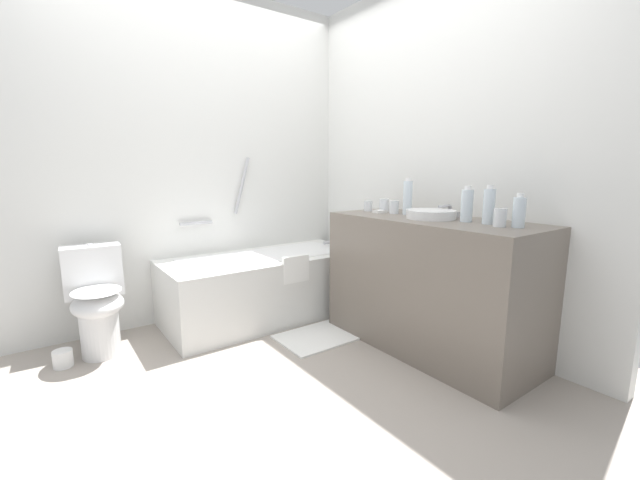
{
  "coord_description": "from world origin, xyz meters",
  "views": [
    {
      "loc": [
        -1.06,
        -1.95,
        1.18
      ],
      "look_at": [
        0.47,
        0.15,
        0.72
      ],
      "focal_mm": 22.1,
      "sensor_mm": 36.0,
      "label": 1
    }
  ],
  "objects_px": {
    "toilet": "(96,299)",
    "drinking_glass_1": "(368,206)",
    "bathtub": "(267,283)",
    "drinking_glass_2": "(394,207)",
    "sink_faucet": "(448,211)",
    "drinking_glass_0": "(384,205)",
    "water_bottle_1": "(519,212)",
    "water_bottle_3": "(489,206)",
    "water_bottle_0": "(467,205)",
    "bath_mat": "(323,335)",
    "soap_dish": "(380,211)",
    "toilet_paper_roll": "(63,359)",
    "water_bottle_2": "(408,197)",
    "sink_basin": "(431,214)",
    "drinking_glass_3": "(500,218)"
  },
  "relations": [
    {
      "from": "drinking_glass_1",
      "to": "bath_mat",
      "type": "height_order",
      "value": "drinking_glass_1"
    },
    {
      "from": "drinking_glass_1",
      "to": "bath_mat",
      "type": "xyz_separation_m",
      "value": [
        -0.46,
        -0.05,
        -0.91
      ]
    },
    {
      "from": "bathtub",
      "to": "water_bottle_2",
      "type": "xyz_separation_m",
      "value": [
        0.64,
        -0.9,
        0.72
      ]
    },
    {
      "from": "soap_dish",
      "to": "toilet_paper_roll",
      "type": "height_order",
      "value": "soap_dish"
    },
    {
      "from": "sink_basin",
      "to": "drinking_glass_1",
      "type": "height_order",
      "value": "drinking_glass_1"
    },
    {
      "from": "sink_faucet",
      "to": "drinking_glass_0",
      "type": "relative_size",
      "value": 1.6
    },
    {
      "from": "water_bottle_3",
      "to": "drinking_glass_1",
      "type": "xyz_separation_m",
      "value": [
        -0.05,
        0.96,
        -0.07
      ]
    },
    {
      "from": "drinking_glass_1",
      "to": "drinking_glass_3",
      "type": "xyz_separation_m",
      "value": [
        0.0,
        -1.06,
        0.01
      ]
    },
    {
      "from": "water_bottle_0",
      "to": "soap_dish",
      "type": "relative_size",
      "value": 2.38
    },
    {
      "from": "bathtub",
      "to": "drinking_glass_2",
      "type": "height_order",
      "value": "bathtub"
    },
    {
      "from": "water_bottle_0",
      "to": "drinking_glass_0",
      "type": "bearing_deg",
      "value": 87.91
    },
    {
      "from": "drinking_glass_0",
      "to": "bath_mat",
      "type": "relative_size",
      "value": 0.15
    },
    {
      "from": "water_bottle_2",
      "to": "bath_mat",
      "type": "height_order",
      "value": "water_bottle_2"
    },
    {
      "from": "drinking_glass_0",
      "to": "sink_basin",
      "type": "bearing_deg",
      "value": -98.13
    },
    {
      "from": "toilet",
      "to": "drinking_glass_1",
      "type": "xyz_separation_m",
      "value": [
        1.8,
        -0.61,
        0.55
      ]
    },
    {
      "from": "toilet_paper_roll",
      "to": "soap_dish",
      "type": "bearing_deg",
      "value": -18.59
    },
    {
      "from": "drinking_glass_3",
      "to": "toilet_paper_roll",
      "type": "bearing_deg",
      "value": 141.98
    },
    {
      "from": "soap_dish",
      "to": "sink_basin",
      "type": "bearing_deg",
      "value": -87.55
    },
    {
      "from": "toilet",
      "to": "sink_basin",
      "type": "relative_size",
      "value": 2.26
    },
    {
      "from": "toilet",
      "to": "sink_faucet",
      "type": "height_order",
      "value": "sink_faucet"
    },
    {
      "from": "sink_basin",
      "to": "water_bottle_2",
      "type": "height_order",
      "value": "water_bottle_2"
    },
    {
      "from": "water_bottle_1",
      "to": "bath_mat",
      "type": "height_order",
      "value": "water_bottle_1"
    },
    {
      "from": "bathtub",
      "to": "water_bottle_3",
      "type": "xyz_separation_m",
      "value": [
        0.64,
        -1.51,
        0.71
      ]
    },
    {
      "from": "bathtub",
      "to": "water_bottle_3",
      "type": "bearing_deg",
      "value": -67.17
    },
    {
      "from": "bathtub",
      "to": "drinking_glass_2",
      "type": "relative_size",
      "value": 17.43
    },
    {
      "from": "drinking_glass_3",
      "to": "bath_mat",
      "type": "height_order",
      "value": "drinking_glass_3"
    },
    {
      "from": "bathtub",
      "to": "sink_basin",
      "type": "distance_m",
      "value": 1.43
    },
    {
      "from": "sink_basin",
      "to": "water_bottle_2",
      "type": "xyz_separation_m",
      "value": [
        0.05,
        0.25,
        0.09
      ]
    },
    {
      "from": "water_bottle_0",
      "to": "bath_mat",
      "type": "relative_size",
      "value": 0.33
    },
    {
      "from": "drinking_glass_2",
      "to": "drinking_glass_0",
      "type": "bearing_deg",
      "value": 73.99
    },
    {
      "from": "water_bottle_2",
      "to": "drinking_glass_2",
      "type": "bearing_deg",
      "value": 103.55
    },
    {
      "from": "toilet",
      "to": "sink_basin",
      "type": "distance_m",
      "value": 2.22
    },
    {
      "from": "drinking_glass_3",
      "to": "toilet_paper_roll",
      "type": "xyz_separation_m",
      "value": [
        -2.01,
        1.57,
        -0.88
      ]
    },
    {
      "from": "sink_basin",
      "to": "toilet_paper_roll",
      "type": "distance_m",
      "value": 2.45
    },
    {
      "from": "drinking_glass_0",
      "to": "drinking_glass_1",
      "type": "height_order",
      "value": "drinking_glass_0"
    },
    {
      "from": "bathtub",
      "to": "water_bottle_0",
      "type": "xyz_separation_m",
      "value": [
        0.63,
        -1.38,
        0.7
      ]
    },
    {
      "from": "drinking_glass_3",
      "to": "drinking_glass_2",
      "type": "bearing_deg",
      "value": 88.2
    },
    {
      "from": "toilet",
      "to": "water_bottle_3",
      "type": "xyz_separation_m",
      "value": [
        1.85,
        -1.56,
        0.62
      ]
    },
    {
      "from": "water_bottle_3",
      "to": "water_bottle_2",
      "type": "bearing_deg",
      "value": 89.89
    },
    {
      "from": "drinking_glass_0",
      "to": "bath_mat",
      "type": "xyz_separation_m",
      "value": [
        -0.52,
        0.06,
        -0.92
      ]
    },
    {
      "from": "water_bottle_1",
      "to": "drinking_glass_1",
      "type": "height_order",
      "value": "water_bottle_1"
    },
    {
      "from": "water_bottle_2",
      "to": "sink_faucet",
      "type": "bearing_deg",
      "value": -62.67
    },
    {
      "from": "water_bottle_1",
      "to": "water_bottle_3",
      "type": "height_order",
      "value": "water_bottle_3"
    },
    {
      "from": "bathtub",
      "to": "drinking_glass_2",
      "type": "xyz_separation_m",
      "value": [
        0.61,
        -0.8,
        0.65
      ]
    },
    {
      "from": "soap_dish",
      "to": "bath_mat",
      "type": "bearing_deg",
      "value": 166.97
    },
    {
      "from": "drinking_glass_0",
      "to": "drinking_glass_2",
      "type": "xyz_separation_m",
      "value": [
        -0.04,
        -0.14,
        -0.0
      ]
    },
    {
      "from": "water_bottle_3",
      "to": "toilet",
      "type": "bearing_deg",
      "value": 139.73
    },
    {
      "from": "water_bottle_3",
      "to": "soap_dish",
      "type": "bearing_deg",
      "value": 95.12
    },
    {
      "from": "bathtub",
      "to": "water_bottle_2",
      "type": "bearing_deg",
      "value": -54.71
    },
    {
      "from": "bathtub",
      "to": "toilet",
      "type": "relative_size",
      "value": 2.27
    }
  ]
}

